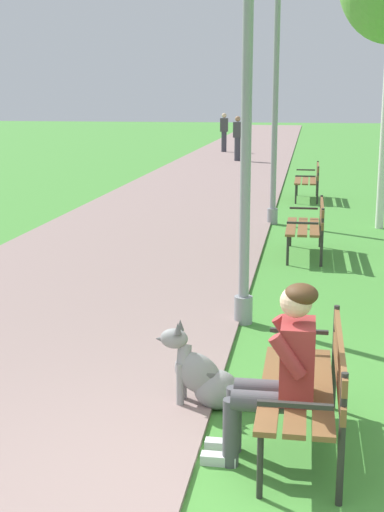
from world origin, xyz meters
The scene contains 11 objects.
ground_plane centered at (0.00, 0.00, 0.00)m, with size 120.00×120.00×0.00m, color #478E38.
paved_path centered at (-2.33, 24.00, 0.02)m, with size 4.21×60.00×0.04m, color gray.
park_bench_near centered at (0.53, 0.86, 0.51)m, with size 0.55×1.50×0.85m.
park_bench_mid centered at (0.50, 7.10, 0.51)m, with size 0.55×1.50×0.85m.
park_bench_far centered at (0.49, 13.20, 0.51)m, with size 0.55×1.50×0.85m.
person_seated_on_near_bench centered at (0.32, 0.64, 0.68)m, with size 0.74×0.49×1.25m.
dog_grey centered at (-0.30, 1.41, 0.26)m, with size 0.83×0.29×0.71m.
lamp_post_near centered at (-0.19, 3.62, 2.12)m, with size 0.24×0.24×4.10m.
lamp_post_mid centered at (-0.20, 9.81, 2.31)m, with size 0.24×0.24×4.47m.
pedestrian_distant centered at (-2.15, 22.60, 0.84)m, with size 0.32×0.22×1.65m.
pedestrian_further_distant centered at (-3.13, 26.70, 0.84)m, with size 0.32×0.22×1.65m.
Camera 1 is at (0.46, -3.85, 2.43)m, focal length 50.61 mm.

